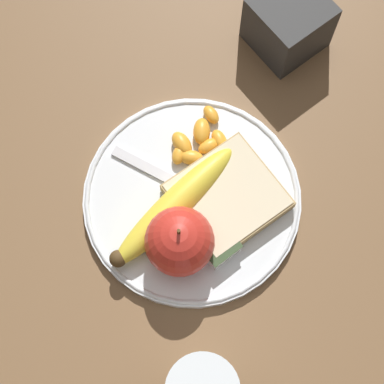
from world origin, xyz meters
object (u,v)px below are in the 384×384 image
Objects in this scene: plate at (192,198)px; condiment_caddy at (288,23)px; banana at (173,205)px; fork at (193,192)px; jam_packet at (220,248)px; apple at (180,242)px; bread_slice at (227,197)px.

plate is 0.25m from condiment_caddy.
banana reaches higher than fork.
condiment_caddy is (-0.22, -0.09, 0.02)m from fork.
banana is 1.11× the size of fork.
jam_packet is at bearing -37.77° from fork.
plate is 0.08m from apple.
jam_packet is at bearing 34.88° from condiment_caddy.
banana is 2.34× the size of condiment_caddy.
banana is at bearing -3.91° from plate.
fork is at bearing -50.63° from bread_slice.
banana is at bearing -26.81° from bread_slice.
apple reaches higher than condiment_caddy.
plate is 1.47× the size of fork.
banana reaches higher than plate.
bread_slice is at bearing 15.82° from fork.
bread_slice is at bearing 138.49° from plate.
plate is 6.44× the size of jam_packet.
bread_slice is (-0.03, 0.03, 0.02)m from plate.
fork is 2.10× the size of condiment_caddy.
bread_slice is 0.04m from fork.
plate is at bearing -41.51° from bread_slice.
plate is 0.04m from bread_slice.
bread_slice is at bearing 32.65° from condiment_caddy.
plate is at bearing -139.94° from apple.
bread_slice is 1.41× the size of condiment_caddy.
bread_slice is at bearing 153.19° from banana.
apple is (0.05, 0.04, 0.04)m from plate.
banana is 4.88× the size of jam_packet.
jam_packet is (0.02, 0.07, 0.01)m from fork.
banana is at bearing -117.56° from apple.
jam_packet is (-0.01, 0.07, -0.01)m from banana.
fork is at bearing -139.81° from apple.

